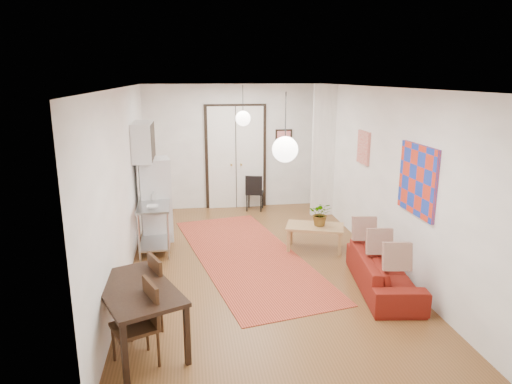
{
  "coord_description": "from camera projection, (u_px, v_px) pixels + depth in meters",
  "views": [
    {
      "loc": [
        -1.11,
        -7.1,
        3.07
      ],
      "look_at": [
        -0.04,
        -0.04,
        1.25
      ],
      "focal_mm": 32.0,
      "sensor_mm": 36.0,
      "label": 1
    }
  ],
  "objects": [
    {
      "name": "floor",
      "position": [
        258.0,
        263.0,
        7.72
      ],
      "size": [
        7.0,
        7.0,
        0.0
      ],
      "primitive_type": "plane",
      "color": "brown",
      "rests_on": "ground"
    },
    {
      "name": "ceiling",
      "position": [
        258.0,
        87.0,
        7.0
      ],
      "size": [
        4.2,
        7.0,
        0.02
      ],
      "primitive_type": "cube",
      "color": "white",
      "rests_on": "wall_back"
    },
    {
      "name": "wall_back",
      "position": [
        236.0,
        147.0,
        10.72
      ],
      "size": [
        4.2,
        0.02,
        2.9
      ],
      "primitive_type": "cube",
      "color": "white",
      "rests_on": "floor"
    },
    {
      "name": "wall_front",
      "position": [
        319.0,
        266.0,
        4.01
      ],
      "size": [
        4.2,
        0.02,
        2.9
      ],
      "primitive_type": "cube",
      "color": "white",
      "rests_on": "floor"
    },
    {
      "name": "wall_left",
      "position": [
        125.0,
        184.0,
        7.06
      ],
      "size": [
        0.02,
        7.0,
        2.9
      ],
      "primitive_type": "cube",
      "color": "white",
      "rests_on": "floor"
    },
    {
      "name": "wall_right",
      "position": [
        382.0,
        175.0,
        7.66
      ],
      "size": [
        0.02,
        7.0,
        2.9
      ],
      "primitive_type": "cube",
      "color": "white",
      "rests_on": "floor"
    },
    {
      "name": "double_doors",
      "position": [
        236.0,
        158.0,
        10.73
      ],
      "size": [
        1.44,
        0.06,
        2.5
      ],
      "primitive_type": "cube",
      "color": "white",
      "rests_on": "wall_back"
    },
    {
      "name": "stub_partition",
      "position": [
        323.0,
        152.0,
        10.07
      ],
      "size": [
        0.5,
        0.1,
        2.9
      ],
      "primitive_type": "cube",
      "color": "white",
      "rests_on": "floor"
    },
    {
      "name": "wall_cabinet",
      "position": [
        143.0,
        141.0,
        8.41
      ],
      "size": [
        0.35,
        1.0,
        0.7
      ],
      "primitive_type": "cube",
      "color": "silver",
      "rests_on": "wall_left"
    },
    {
      "name": "painting_popart",
      "position": [
        418.0,
        180.0,
        6.41
      ],
      "size": [
        0.05,
        1.0,
        1.0
      ],
      "primitive_type": "cube",
      "color": "red",
      "rests_on": "wall_right"
    },
    {
      "name": "painting_abstract",
      "position": [
        364.0,
        148.0,
        8.34
      ],
      "size": [
        0.05,
        0.5,
        0.6
      ],
      "primitive_type": "cube",
      "color": "beige",
      "rests_on": "wall_right"
    },
    {
      "name": "poster_back",
      "position": [
        284.0,
        140.0,
        10.81
      ],
      "size": [
        0.4,
        0.03,
        0.5
      ],
      "primitive_type": "cube",
      "color": "red",
      "rests_on": "wall_back"
    },
    {
      "name": "print_left",
      "position": [
        137.0,
        135.0,
        8.86
      ],
      "size": [
        0.03,
        0.44,
        0.54
      ],
      "primitive_type": "cube",
      "color": "#965C3E",
      "rests_on": "wall_left"
    },
    {
      "name": "pendant_back",
      "position": [
        243.0,
        118.0,
        9.08
      ],
      "size": [
        0.3,
        0.3,
        0.8
      ],
      "color": "white",
      "rests_on": "ceiling"
    },
    {
      "name": "pendant_front",
      "position": [
        285.0,
        149.0,
        5.25
      ],
      "size": [
        0.3,
        0.3,
        0.8
      ],
      "color": "white",
      "rests_on": "ceiling"
    },
    {
      "name": "kilim_rug",
      "position": [
        247.0,
        256.0,
        8.01
      ],
      "size": [
        2.53,
        4.72,
        0.01
      ],
      "primitive_type": "cube",
      "rotation": [
        0.0,
        0.0,
        0.2
      ],
      "color": "#B5442D",
      "rests_on": "floor"
    },
    {
      "name": "sofa",
      "position": [
        384.0,
        272.0,
        6.72
      ],
      "size": [
        1.93,
        0.97,
        0.54
      ],
      "primitive_type": "imported",
      "rotation": [
        0.0,
        0.0,
        1.43
      ],
      "color": "maroon",
      "rests_on": "floor"
    },
    {
      "name": "coffee_table",
      "position": [
        315.0,
        229.0,
        8.23
      ],
      "size": [
        1.14,
        0.86,
        0.45
      ],
      "rotation": [
        0.0,
        0.0,
        -0.33
      ],
      "color": "#AE7F52",
      "rests_on": "floor"
    },
    {
      "name": "potted_plant",
      "position": [
        321.0,
        214.0,
        8.18
      ],
      "size": [
        0.49,
        0.45,
        0.44
      ],
      "primitive_type": "imported",
      "rotation": [
        0.0,
        0.0,
        -0.33
      ],
      "color": "#306B30",
      "rests_on": "coffee_table"
    },
    {
      "name": "kitchen_counter",
      "position": [
        155.0,
        220.0,
        8.19
      ],
      "size": [
        0.58,
        1.14,
        0.87
      ],
      "rotation": [
        0.0,
        0.0,
        0.02
      ],
      "color": "#ABAEAF",
      "rests_on": "floor"
    },
    {
      "name": "bowl",
      "position": [
        152.0,
        207.0,
        7.82
      ],
      "size": [
        0.21,
        0.21,
        0.05
      ],
      "primitive_type": "imported",
      "rotation": [
        0.0,
        0.0,
        0.02
      ],
      "color": "silver",
      "rests_on": "kitchen_counter"
    },
    {
      "name": "soap_bottle",
      "position": [
        154.0,
        195.0,
        8.33
      ],
      "size": [
        0.08,
        0.08,
        0.18
      ],
      "primitive_type": "imported",
      "rotation": [
        0.0,
        0.0,
        0.02
      ],
      "color": "teal",
      "rests_on": "kitchen_counter"
    },
    {
      "name": "fridge",
      "position": [
        156.0,
        199.0,
        8.66
      ],
      "size": [
        0.63,
        0.63,
        1.59
      ],
      "primitive_type": "cube",
      "rotation": [
        0.0,
        0.0,
        0.14
      ],
      "color": "silver",
      "rests_on": "floor"
    },
    {
      "name": "dining_table",
      "position": [
        136.0,
        294.0,
        5.19
      ],
      "size": [
        1.25,
        1.55,
        0.75
      ],
      "rotation": [
        0.0,
        0.0,
        0.41
      ],
      "color": "black",
      "rests_on": "floor"
    },
    {
      "name": "dining_chair_near",
      "position": [
        141.0,
        287.0,
        5.64
      ],
      "size": [
        0.58,
        0.69,
        0.93
      ],
      "rotation": [
        0.0,
        0.0,
        -1.16
      ],
      "color": "#372211",
      "rests_on": "floor"
    },
    {
      "name": "dining_chair_far",
      "position": [
        135.0,
        315.0,
        4.97
      ],
      "size": [
        0.58,
        0.69,
        0.93
      ],
      "rotation": [
        0.0,
        0.0,
        -1.16
      ],
      "color": "#372211",
      "rests_on": "floor"
    },
    {
      "name": "black_side_chair",
      "position": [
        254.0,
        189.0,
        10.75
      ],
      "size": [
        0.48,
        0.49,
        0.85
      ],
      "rotation": [
        0.0,
        0.0,
        2.86
      ],
      "color": "black",
      "rests_on": "floor"
    }
  ]
}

